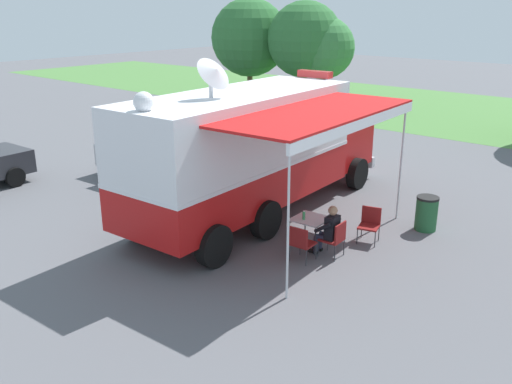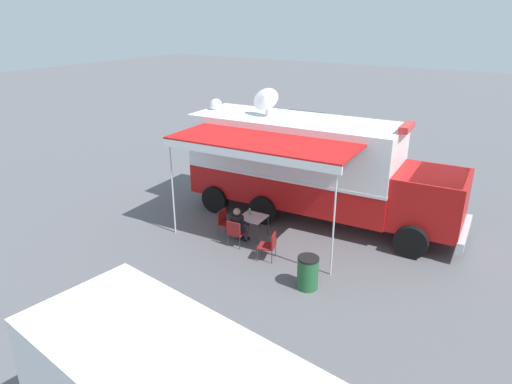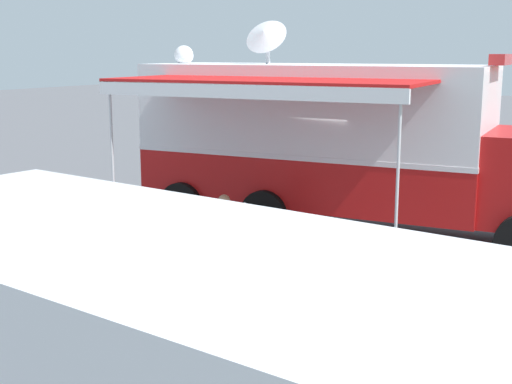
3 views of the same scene
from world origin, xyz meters
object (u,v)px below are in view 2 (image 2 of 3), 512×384
object	(u,v)px
car_far_corner	(303,130)
folding_chair_spare_by_truck	(270,244)
folding_chair_at_table	(235,231)
car_behind_truck	(366,162)
water_bottle	(250,212)
folding_chair_beside_table	(225,221)
folding_table	(253,218)
seated_responder	(238,225)
command_truck	(313,166)
trash_bin	(308,273)

from	to	relation	value
car_far_corner	folding_chair_spare_by_truck	bearing A→B (deg)	22.90
folding_chair_at_table	car_behind_truck	world-z (taller)	car_behind_truck
car_far_corner	water_bottle	bearing A→B (deg)	18.51
water_bottle	folding_chair_beside_table	distance (m)	0.87
folding_table	seated_responder	xyz separation A→B (m)	(0.61, -0.14, -0.02)
command_truck	car_behind_truck	distance (m)	4.84
trash_bin	car_behind_truck	bearing A→B (deg)	-169.38
folding_chair_beside_table	car_behind_truck	bearing A→B (deg)	164.85
folding_chair_beside_table	car_behind_truck	size ratio (longest dim) A/B	0.20
folding_chair_spare_by_truck	water_bottle	bearing A→B (deg)	-126.87
car_far_corner	car_behind_truck	bearing A→B (deg)	53.23
water_bottle	trash_bin	xyz separation A→B (m)	(1.79, 3.00, -0.38)
folding_chair_beside_table	car_far_corner	distance (m)	11.55
command_truck	seated_responder	xyz separation A→B (m)	(3.04, -1.04, -1.29)
folding_table	seated_responder	size ratio (longest dim) A/B	0.68
folding_chair_spare_by_truck	command_truck	bearing A→B (deg)	-174.76
command_truck	water_bottle	size ratio (longest dim) A/B	42.96
seated_responder	car_far_corner	bearing A→B (deg)	-162.41
water_bottle	folding_chair_spare_by_truck	distance (m)	1.75
folding_table	folding_chair_beside_table	xyz separation A→B (m)	(0.34, -0.85, -0.16)
command_truck	folding_table	xyz separation A→B (m)	(2.43, -0.90, -1.27)
water_bottle	folding_chair_spare_by_truck	xyz separation A→B (m)	(1.03, 1.38, -0.32)
seated_responder	folding_chair_at_table	bearing A→B (deg)	3.56
folding_table	water_bottle	xyz separation A→B (m)	(-0.08, -0.16, 0.16)
folding_table	water_bottle	size ratio (longest dim) A/B	3.79
water_bottle	folding_chair_beside_table	bearing A→B (deg)	-58.16
water_bottle	folding_chair_at_table	bearing A→B (deg)	2.58
command_truck	folding_table	distance (m)	2.89
folding_chair_at_table	folding_chair_beside_table	distance (m)	0.86
car_behind_truck	car_far_corner	size ratio (longest dim) A/B	1.00
command_truck	car_behind_truck	size ratio (longest dim) A/B	2.23
seated_responder	folding_chair_beside_table	bearing A→B (deg)	-110.69
water_bottle	seated_responder	distance (m)	0.72
water_bottle	car_far_corner	size ratio (longest dim) A/B	0.05
folding_chair_at_table	car_behind_truck	distance (m)	8.05
water_bottle	trash_bin	bearing A→B (deg)	59.18
water_bottle	folding_chair_spare_by_truck	bearing A→B (deg)	53.13
car_behind_truck	folding_table	bearing A→B (deg)	-9.35
water_bottle	car_behind_truck	size ratio (longest dim) A/B	0.05
car_behind_truck	command_truck	bearing A→B (deg)	-3.32
command_truck	folding_chair_at_table	xyz separation A→B (m)	(3.23, -1.03, -1.43)
folding_table	car_behind_truck	bearing A→B (deg)	170.65
folding_chair_beside_table	folding_chair_spare_by_truck	distance (m)	2.15
folding_chair_beside_table	trash_bin	size ratio (longest dim) A/B	0.96
folding_chair_spare_by_truck	seated_responder	size ratio (longest dim) A/B	0.70
folding_chair_at_table	seated_responder	bearing A→B (deg)	-176.44
folding_chair_at_table	seated_responder	world-z (taller)	seated_responder
folding_table	folding_chair_spare_by_truck	size ratio (longest dim) A/B	0.97
trash_bin	car_behind_truck	size ratio (longest dim) A/B	0.21
folding_chair_beside_table	car_far_corner	bearing A→B (deg)	-165.39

